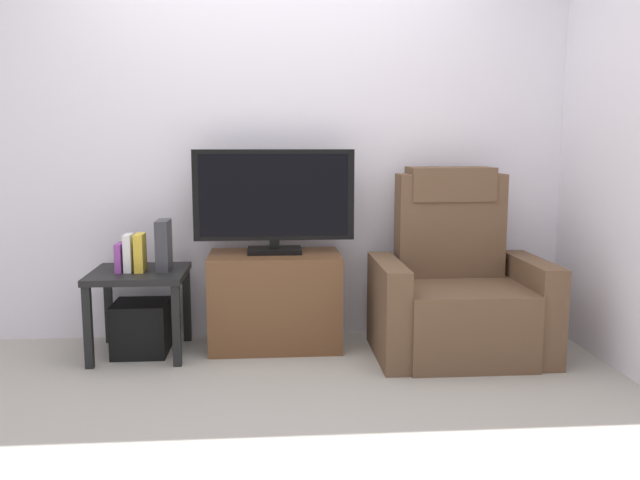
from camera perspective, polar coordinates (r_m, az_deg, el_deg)
The scene contains 11 objects.
ground_plane at distance 3.31m, azimuth -3.67°, elevation -13.44°, with size 6.40×6.40×0.00m, color #9E998E.
wall_back at distance 4.20m, azimuth -4.07°, elevation 9.37°, with size 6.40×0.06×2.60m, color silver.
tv_stand at distance 4.02m, azimuth -3.95°, elevation -5.16°, with size 0.78×0.46×0.57m.
television at distance 3.94m, azimuth -4.04°, elevation 3.56°, with size 0.95×0.20×0.62m.
recliner_armchair at distance 3.97m, azimuth 11.70°, elevation -4.22°, with size 0.98×0.78×1.08m.
side_table at distance 3.98m, azimuth -15.26°, elevation -3.69°, with size 0.54×0.54×0.49m.
subwoofer_box at distance 4.05m, azimuth -15.11°, elevation -7.30°, with size 0.31×0.31×0.31m, color black.
book_leftmost at distance 3.95m, azimuth -16.83°, elevation -1.45°, with size 0.03×0.14×0.16m, color purple.
book_middle at distance 3.94m, azimuth -16.12°, elevation -1.07°, with size 0.04×0.12×0.22m, color white.
book_rightmost at distance 3.93m, azimuth -15.20°, elevation -1.06°, with size 0.05×0.14×0.22m, color gold.
game_console at distance 3.93m, azimuth -13.28°, elevation -0.44°, with size 0.07×0.20×0.29m, color #333338.
Camera 1 is at (-0.03, -3.07, 1.24)m, focal length 37.24 mm.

